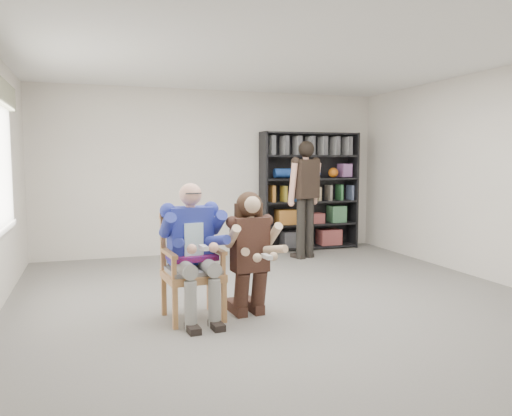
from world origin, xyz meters
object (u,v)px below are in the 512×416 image
object	(u,v)px
armchair	(193,267)
bookshelf	(309,191)
standing_man	(305,201)
seated_man	(193,251)
kneeling_woman	(251,256)

from	to	relation	value
armchair	bookshelf	size ratio (longest dim) A/B	0.51
bookshelf	standing_man	world-z (taller)	bookshelf
seated_man	standing_man	world-z (taller)	standing_man
kneeling_woman	standing_man	distance (m)	3.22
kneeling_woman	standing_man	xyz separation A→B (m)	(1.78, 2.66, 0.31)
armchair	seated_man	distance (m)	0.16
kneeling_woman	seated_man	bearing A→B (deg)	163.31
armchair	standing_man	xyz separation A→B (m)	(2.36, 2.54, 0.41)
armchair	seated_man	bearing A→B (deg)	0.00
seated_man	kneeling_woman	xyz separation A→B (m)	(0.58, -0.12, -0.06)
armchair	seated_man	size ratio (longest dim) A/B	0.77
seated_man	bookshelf	distance (m)	4.33
kneeling_woman	bookshelf	world-z (taller)	bookshelf
seated_man	kneeling_woman	world-z (taller)	seated_man
bookshelf	standing_man	distance (m)	0.88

